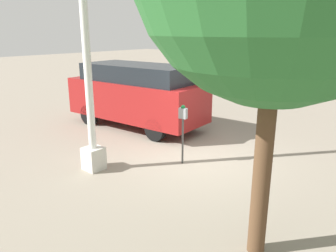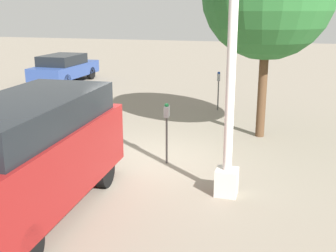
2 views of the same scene
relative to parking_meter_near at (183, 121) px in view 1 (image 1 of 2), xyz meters
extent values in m
plane|color=gray|center=(-0.16, -0.38, -1.11)|extent=(80.00, 80.00, 0.00)
cylinder|color=#4C4C4C|center=(0.00, 0.00, -0.53)|extent=(0.05, 0.05, 1.17)
cube|color=gray|center=(0.00, 0.00, 0.19)|extent=(0.21, 0.14, 0.26)
sphere|color=#14662D|center=(0.00, 0.00, 0.34)|extent=(0.11, 0.11, 0.11)
cube|color=beige|center=(1.40, 1.68, -0.84)|extent=(0.44, 0.44, 0.55)
cylinder|color=silver|center=(1.40, 1.68, 2.49)|extent=(0.18, 0.18, 6.10)
cube|color=maroon|center=(3.28, -1.62, -0.13)|extent=(5.02, 2.14, 1.25)
cube|color=black|center=(3.16, -1.62, 0.77)|extent=(4.03, 1.94, 0.56)
cube|color=orange|center=(5.66, -0.88, -0.61)|extent=(0.09, 0.12, 0.20)
cylinder|color=black|center=(4.76, -0.71, -0.76)|extent=(0.71, 0.26, 0.70)
cylinder|color=black|center=(4.85, -2.36, -0.76)|extent=(0.71, 0.26, 0.70)
cylinder|color=black|center=(1.72, -0.87, -0.76)|extent=(0.71, 0.26, 0.70)
cylinder|color=black|center=(1.81, -2.52, -0.76)|extent=(0.71, 0.26, 0.70)
cylinder|color=#513823|center=(-2.97, 2.01, 0.29)|extent=(0.26, 0.26, 2.80)
camera|label=1|loc=(-4.70, 6.14, 2.10)|focal=35.00mm
camera|label=2|loc=(9.32, 2.75, 2.55)|focal=45.00mm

